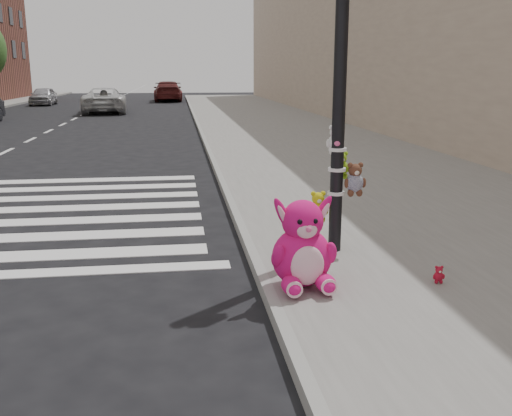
{
  "coord_description": "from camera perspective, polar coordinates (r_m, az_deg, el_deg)",
  "views": [
    {
      "loc": [
        0.65,
        -4.99,
        2.38
      ],
      "look_at": [
        1.57,
        1.71,
        0.75
      ],
      "focal_mm": 40.0,
      "sensor_mm": 36.0,
      "label": 1
    }
  ],
  "objects": [
    {
      "name": "sidewalk_near",
      "position": [
        15.78,
        8.28,
        5.0
      ],
      "size": [
        7.0,
        80.0,
        0.14
      ],
      "primitive_type": "cube",
      "color": "slate",
      "rests_on": "ground"
    },
    {
      "name": "pink_bunny",
      "position": [
        6.02,
        4.69,
        -4.21
      ],
      "size": [
        0.71,
        0.75,
        1.0
      ],
      "rotation": [
        0.0,
        0.0,
        0.06
      ],
      "color": "#E21372",
      "rests_on": "sidewalk_near"
    },
    {
      "name": "red_teddy",
      "position": [
        6.51,
        17.8,
        -6.35
      ],
      "size": [
        0.14,
        0.1,
        0.2
      ],
      "primitive_type": null,
      "rotation": [
        0.0,
        0.0,
        -0.08
      ],
      "color": "#A91025",
      "rests_on": "sidewalk_near"
    },
    {
      "name": "signal_pole",
      "position": [
        7.11,
        8.3,
        8.45
      ],
      "size": [
        0.7,
        0.48,
        4.0
      ],
      "color": "black",
      "rests_on": "sidewalk_near"
    },
    {
      "name": "car_white_near",
      "position": [
        34.59,
        -14.91,
        10.37
      ],
      "size": [
        2.77,
        5.34,
        1.44
      ],
      "primitive_type": "imported",
      "rotation": [
        0.0,
        0.0,
        3.22
      ],
      "color": "silver",
      "rests_on": "ground"
    },
    {
      "name": "bld_near",
      "position": [
        26.99,
        14.37,
        18.74
      ],
      "size": [
        5.0,
        60.0,
        10.0
      ],
      "primitive_type": "cube",
      "color": "#BAA58E",
      "rests_on": "ground"
    },
    {
      "name": "car_maroon_near",
      "position": [
        46.85,
        -8.82,
        11.46
      ],
      "size": [
        2.34,
        5.45,
        1.56
      ],
      "primitive_type": "imported",
      "rotation": [
        0.0,
        0.0,
        3.17
      ],
      "color": "#531817",
      "rests_on": "ground"
    },
    {
      "name": "car_silver_deep",
      "position": [
        43.75,
        -20.5,
        10.45
      ],
      "size": [
        1.55,
        3.75,
        1.27
      ],
      "primitive_type": "imported",
      "rotation": [
        0.0,
        0.0,
        0.01
      ],
      "color": "#B3B2B7",
      "rests_on": "ground"
    },
    {
      "name": "curb_edge",
      "position": [
        15.2,
        -4.37,
        4.78
      ],
      "size": [
        0.12,
        80.0,
        0.15
      ],
      "primitive_type": "cube",
      "color": "gray",
      "rests_on": "ground"
    },
    {
      "name": "ground",
      "position": [
        5.57,
        -14.06,
        -12.21
      ],
      "size": [
        120.0,
        120.0,
        0.0
      ],
      "primitive_type": "plane",
      "color": "black",
      "rests_on": "ground"
    }
  ]
}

